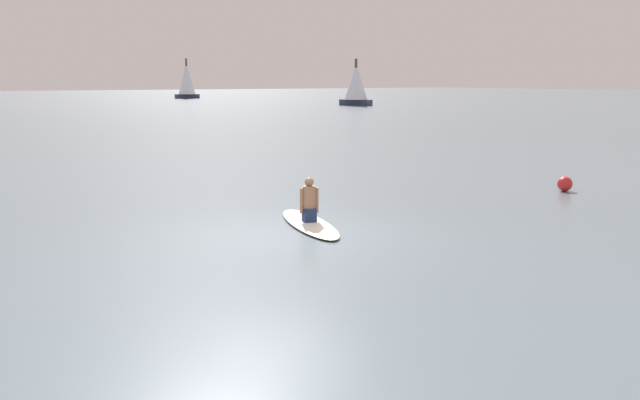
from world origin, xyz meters
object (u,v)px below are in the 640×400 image
(person_paddler, at_px, (309,202))
(buoy_marker, at_px, (565,184))
(surfboard, at_px, (309,223))
(sailboat_center_horizon, at_px, (187,80))
(sailboat_near_left, at_px, (356,84))

(person_paddler, relative_size, buoy_marker, 2.28)
(surfboard, distance_m, person_paddler, 0.45)
(surfboard, relative_size, buoy_marker, 8.24)
(person_paddler, xyz_separation_m, buoy_marker, (-8.14, 0.14, -0.29))
(buoy_marker, bearing_deg, sailboat_center_horizon, -108.70)
(person_paddler, distance_m, buoy_marker, 8.14)
(sailboat_center_horizon, distance_m, buoy_marker, 101.55)
(surfboard, relative_size, sailboat_center_horizon, 0.52)
(surfboard, xyz_separation_m, buoy_marker, (-8.14, 0.14, 0.16))
(surfboard, bearing_deg, buoy_marker, 107.27)
(person_paddler, height_order, sailboat_near_left, sailboat_near_left)
(surfboard, xyz_separation_m, sailboat_center_horizon, (-40.69, -96.01, 2.93))
(sailboat_near_left, xyz_separation_m, sailboat_center_horizon, (2.43, -41.54, 0.44))
(surfboard, distance_m, sailboat_near_left, 69.52)
(buoy_marker, bearing_deg, person_paddler, -0.97)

